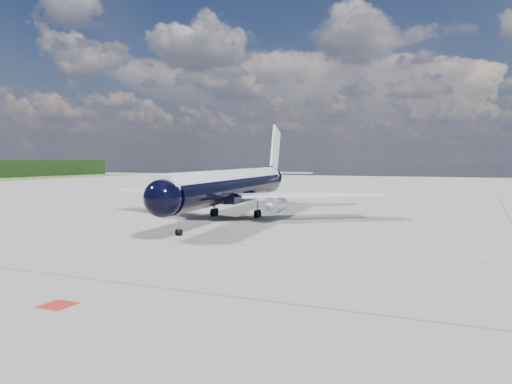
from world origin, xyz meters
TOP-DOWN VIEW (x-y plane):
  - ground at (0.00, 30.00)m, footprint 320.00×320.00m
  - taxiway_centerline at (0.00, 25.00)m, footprint 0.16×160.00m
  - red_marking at (6.80, -10.00)m, footprint 1.60×1.60m
  - main_airliner at (-2.14, 28.54)m, footprint 36.99×45.30m

SIDE VIEW (x-z plane):
  - ground at x=0.00m, z-range 0.00..0.00m
  - taxiway_centerline at x=0.00m, z-range 0.00..0.01m
  - red_marking at x=6.80m, z-range 0.00..0.01m
  - main_airliner at x=-2.14m, z-range -2.48..10.61m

